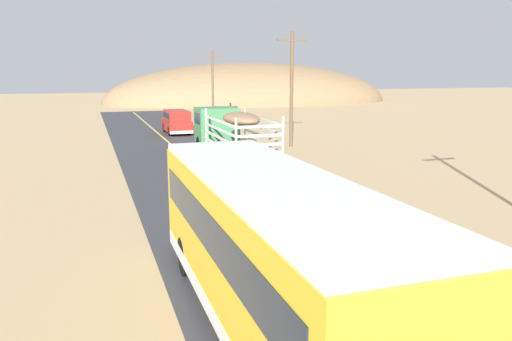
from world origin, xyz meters
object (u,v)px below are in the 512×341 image
livestock_truck (225,129)px  power_pole_far (213,82)px  power_pole_mid (292,86)px  bus (270,248)px  car_far (177,121)px

livestock_truck → power_pole_far: (5.60, 26.16, 2.20)m
livestock_truck → power_pole_mid: 6.92m
livestock_truck → bus: 20.61m
bus → livestock_truck: bearing=77.4°
power_pole_far → bus: bearing=-102.3°
car_far → bus: bearing=-96.5°
car_far → power_pole_mid: power_pole_mid is taller
power_pole_mid → livestock_truck: bearing=-149.8°
car_far → power_pole_far: 14.87m
bus → car_far: bearing=83.5°
bus → power_pole_far: bearing=77.7°
livestock_truck → car_far: (-0.72, 13.02, -0.70)m
livestock_truck → power_pole_far: power_pole_far is taller
bus → car_far: 33.35m
bus → power_pole_far: 47.41m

